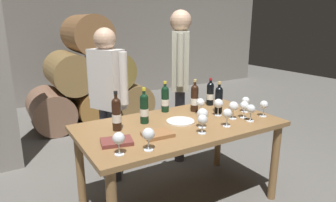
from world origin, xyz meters
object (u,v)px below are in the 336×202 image
at_px(wine_bottle_1, 144,108).
at_px(wine_glass_9, 234,107).
at_px(dining_table, 180,133).
at_px(wine_glass_10, 119,139).
at_px(wine_glass_0, 264,105).
at_px(wine_bottle_5, 210,93).
at_px(wine_glass_3, 200,103).
at_px(wine_bottle_4, 219,99).
at_px(wine_bottle_3, 117,114).
at_px(wine_glass_7, 246,101).
at_px(sommelier_presenting, 180,72).
at_px(wine_glass_11, 251,109).
at_px(serving_plate, 180,121).
at_px(wine_bottle_0, 195,98).
at_px(wine_bottle_2, 165,99).
at_px(taster_seated_left, 108,93).
at_px(wine_glass_8, 219,104).
at_px(tasting_notebook, 158,134).
at_px(wine_glass_4, 244,106).
at_px(leather_ledger, 117,142).
at_px(wine_glass_2, 202,114).
at_px(wine_glass_5, 148,135).
at_px(wine_glass_1, 202,120).

bearing_deg(wine_bottle_1, wine_glass_9, -22.94).
bearing_deg(dining_table, wine_glass_10, -155.60).
height_order(wine_glass_0, wine_glass_10, wine_glass_10).
bearing_deg(wine_glass_9, dining_table, 163.33).
bearing_deg(wine_bottle_5, wine_glass_3, -143.56).
bearing_deg(wine_bottle_4, wine_glass_0, -48.04).
height_order(wine_bottle_3, wine_glass_7, wine_bottle_3).
bearing_deg(sommelier_presenting, wine_glass_10, -137.72).
height_order(wine_glass_7, wine_glass_11, wine_glass_11).
bearing_deg(wine_glass_3, serving_plate, -162.28).
bearing_deg(wine_glass_10, wine_bottle_0, 28.38).
bearing_deg(dining_table, wine_bottle_2, 80.16).
distance_m(wine_glass_9, taster_seated_left, 1.20).
xyz_separation_m(wine_glass_8, wine_glass_11, (0.14, -0.26, -0.00)).
xyz_separation_m(wine_bottle_0, wine_glass_10, (-0.98, -0.53, -0.02)).
height_order(dining_table, tasting_notebook, tasting_notebook).
xyz_separation_m(wine_bottle_5, sommelier_presenting, (-0.09, 0.43, 0.16)).
height_order(wine_bottle_5, wine_glass_11, wine_bottle_5).
xyz_separation_m(wine_glass_0, taster_seated_left, (-1.12, 0.95, 0.06)).
xyz_separation_m(wine_bottle_1, wine_glass_4, (0.82, -0.33, -0.02)).
xyz_separation_m(wine_bottle_0, leather_ledger, (-0.93, -0.35, -0.12)).
height_order(wine_glass_10, sommelier_presenting, sommelier_presenting).
bearing_deg(sommelier_presenting, wine_bottle_0, -108.71).
distance_m(wine_glass_4, sommelier_presenting, 0.94).
bearing_deg(wine_bottle_3, wine_glass_8, -7.87).
bearing_deg(wine_bottle_0, wine_glass_10, -151.62).
bearing_deg(wine_bottle_3, tasting_notebook, -52.58).
relative_size(wine_bottle_1, wine_glass_10, 1.98).
height_order(wine_glass_10, tasting_notebook, wine_glass_10).
bearing_deg(wine_glass_7, serving_plate, 173.95).
relative_size(wine_glass_2, wine_glass_7, 1.10).
xyz_separation_m(wine_bottle_3, wine_glass_5, (0.04, -0.47, -0.02)).
height_order(wine_bottle_2, wine_glass_1, wine_bottle_2).
bearing_deg(wine_glass_8, wine_bottle_4, 49.91).
distance_m(wine_bottle_3, wine_glass_3, 0.81).
height_order(wine_bottle_4, wine_glass_4, wine_bottle_4).
height_order(wine_bottle_3, taster_seated_left, taster_seated_left).
height_order(wine_glass_7, wine_glass_8, wine_glass_8).
relative_size(wine_bottle_2, serving_plate, 1.23).
relative_size(dining_table, wine_glass_7, 11.41).
xyz_separation_m(wine_bottle_4, wine_glass_10, (-1.15, -0.38, -0.02)).
distance_m(wine_glass_5, wine_glass_9, 0.96).
relative_size(wine_bottle_4, sommelier_presenting, 0.17).
bearing_deg(wine_glass_8, wine_bottle_3, 172.13).
height_order(wine_bottle_2, wine_glass_8, wine_bottle_2).
distance_m(wine_bottle_1, wine_bottle_4, 0.74).
relative_size(wine_glass_8, serving_plate, 0.66).
xyz_separation_m(wine_bottle_3, wine_glass_2, (0.61, -0.30, -0.02)).
bearing_deg(wine_bottle_3, wine_bottle_0, 6.93).
bearing_deg(wine_glass_2, wine_glass_11, -10.62).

